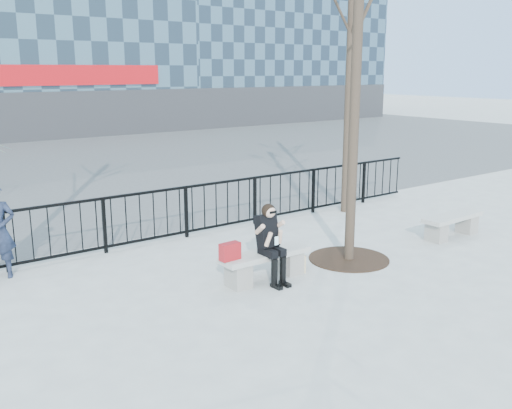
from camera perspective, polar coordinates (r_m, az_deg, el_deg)
ground at (r=9.74m, az=0.92°, el=-7.51°), size 120.00×120.00×0.00m
street_surface at (r=23.16m, az=-22.34°, el=3.74°), size 60.00×23.00×0.01m
railing at (r=11.99m, az=-7.83°, el=-0.86°), size 14.00×0.06×1.10m
tree_grate at (r=10.87m, az=9.26°, el=-5.38°), size 1.50×1.50×0.02m
bench_main at (r=9.64m, az=0.93°, el=-5.84°), size 1.65×0.46×0.49m
bench_second at (r=12.78m, az=19.04°, el=-1.79°), size 1.61×0.45×0.48m
seated_woman at (r=9.41m, az=1.53°, el=-3.97°), size 0.50×0.64×1.34m
handbag at (r=9.16m, az=-2.62°, el=-4.71°), size 0.35×0.18×0.28m
shopping_bag at (r=9.96m, az=4.03°, el=-6.10°), size 0.35×0.14×0.32m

